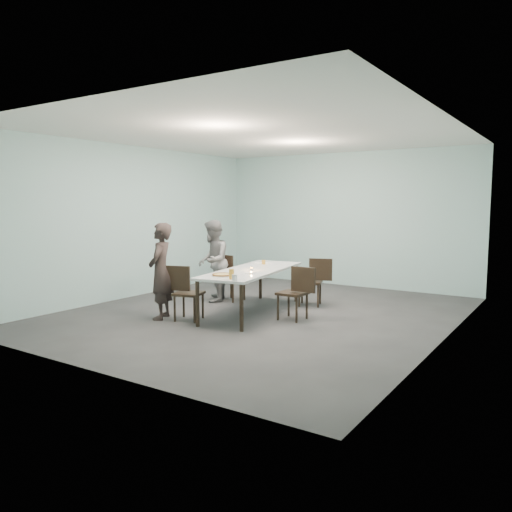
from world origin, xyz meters
The scene contains 16 objects.
ground centered at (0.00, 0.00, 0.00)m, with size 7.00×7.00×0.00m, color #333335.
room_shell centered at (0.00, 0.00, 2.03)m, with size 6.02×7.02×3.01m.
table centered at (-0.16, -0.03, 0.69)m, with size 1.32×2.71×0.75m.
chair_near_left centered at (-0.79, -1.06, 0.50)m, with size 0.65×0.52×0.87m.
chair_far_left centered at (-1.16, 0.65, 0.50)m, with size 0.63×0.45×0.87m.
chair_near_right centered at (0.74, -0.10, 0.50)m, with size 0.61×0.43×0.87m.
chair_far_right centered at (0.46, 1.09, 0.50)m, with size 0.65×0.54×0.87m.
diner_near centered at (-1.15, -1.21, 0.78)m, with size 0.57×0.37×1.56m, color black.
diner_far centered at (-1.34, 0.39, 0.78)m, with size 0.76×0.59×1.55m, color slate.
pizza centered at (-0.11, -0.93, 0.77)m, with size 0.34×0.34×0.04m.
side_plate centered at (0.09, -0.45, 0.76)m, with size 0.18×0.18×0.01m, color white.
beer_glass centered at (0.19, -1.11, 0.82)m, with size 0.08×0.08×0.15m, color gold.
water_tumbler centered at (0.31, -1.20, 0.80)m, with size 0.08×0.08×0.09m, color silver.
tealight centered at (-0.11, -0.13, 0.77)m, with size 0.06×0.06×0.05m.
amber_tumbler centered at (-0.37, 0.66, 0.79)m, with size 0.07×0.07×0.08m, color gold.
menu centered at (-0.48, 0.77, 0.75)m, with size 0.30×0.22×0.01m, color silver.
Camera 1 is at (4.51, -7.04, 1.89)m, focal length 35.00 mm.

